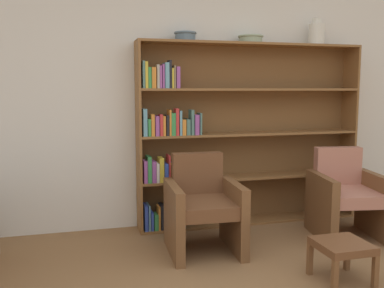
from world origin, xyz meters
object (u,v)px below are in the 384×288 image
bookshelf (230,137)px  armchair_leather (203,208)px  footstool (342,249)px  bowl_terracotta (251,39)px  bowl_brass (185,36)px  vase_tall (317,33)px  armchair_cushioned (346,197)px

bookshelf → armchair_leather: bookshelf is taller
armchair_leather → footstool: 1.25m
bowl_terracotta → bowl_brass: bearing=-180.0°
vase_tall → footstool: (-0.67, -1.59, -1.83)m
footstool → bowl_brass: bearing=117.7°
armchair_cushioned → footstool: size_ratio=2.28×
bowl_terracotta → armchair_leather: (-0.73, -0.68, -1.61)m
bookshelf → bowl_brass: bearing=-177.4°
vase_tall → armchair_leather: vase_tall is taller
bowl_terracotta → armchair_leather: 1.89m
bookshelf → bowl_brass: bowl_brass is taller
bowl_terracotta → armchair_cushioned: bowl_terracotta is taller
bowl_brass → armchair_cushioned: bowl_brass is taller
vase_tall → armchair_cushioned: 1.82m
bookshelf → armchair_leather: (-0.51, -0.70, -0.56)m
vase_tall → armchair_leather: 2.37m
bookshelf → bowl_terracotta: size_ratio=9.15×
bowl_brass → armchair_cushioned: (1.50, -0.68, -1.62)m
bookshelf → footstool: (0.33, -1.62, -0.70)m
bookshelf → vase_tall: 1.51m
bookshelf → bowl_brass: 1.17m
bookshelf → armchair_cushioned: bookshelf is taller
bookshelf → footstool: size_ratio=6.50×
bowl_brass → footstool: size_ratio=0.60×
armchair_leather → footstool: size_ratio=2.28×
bowl_terracotta → armchair_cushioned: size_ratio=0.31×
bowl_terracotta → footstool: bowl_terracotta is taller
bowl_brass → armchair_leather: bearing=-90.9°
vase_tall → footstool: bearing=-112.9°
bowl_brass → footstool: 2.51m
footstool → bookshelf: bearing=101.6°
bowl_brass → vase_tall: bearing=-0.0°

